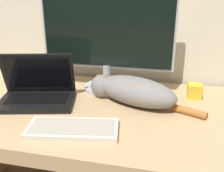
{
  "coord_description": "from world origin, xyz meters",
  "views": [
    {
      "loc": [
        0.32,
        -0.65,
        1.25
      ],
      "look_at": [
        0.09,
        0.35,
        0.85
      ],
      "focal_mm": 42.0,
      "sensor_mm": 36.0,
      "label": 1
    }
  ],
  "objects": [
    {
      "name": "small_toy",
      "position": [
        0.45,
        0.59,
        0.76
      ],
      "size": [
        0.07,
        0.07,
        0.07
      ],
      "color": "gold",
      "rests_on": "desk"
    },
    {
      "name": "monitor",
      "position": [
        0.01,
        0.61,
        1.0
      ],
      "size": [
        0.67,
        0.24,
        0.52
      ],
      "color": "#B2B2B7",
      "rests_on": "desk"
    },
    {
      "name": "cat",
      "position": [
        0.16,
        0.46,
        0.79
      ],
      "size": [
        0.54,
        0.31,
        0.13
      ],
      "rotation": [
        0.0,
        0.0,
        -0.39
      ],
      "color": "gray",
      "rests_on": "desk"
    },
    {
      "name": "external_keyboard",
      "position": [
        -0.02,
        0.16,
        0.74
      ],
      "size": [
        0.36,
        0.2,
        0.02
      ],
      "rotation": [
        0.0,
        0.0,
        0.17
      ],
      "color": "beige",
      "rests_on": "desk"
    },
    {
      "name": "laptop",
      "position": [
        -0.28,
        0.38,
        0.77
      ],
      "size": [
        0.38,
        0.3,
        0.23
      ],
      "rotation": [
        0.0,
        0.0,
        0.24
      ],
      "color": "black",
      "rests_on": "desk"
    },
    {
      "name": "desk",
      "position": [
        0.0,
        0.39,
        0.59
      ],
      "size": [
        1.67,
        0.77,
        0.73
      ],
      "color": "tan",
      "rests_on": "ground_plane"
    }
  ]
}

